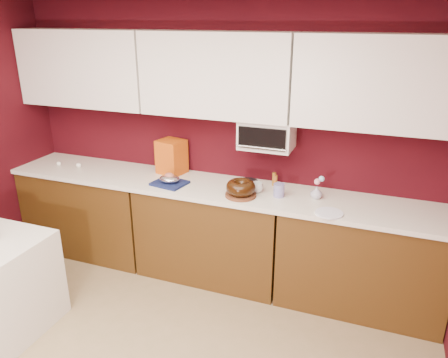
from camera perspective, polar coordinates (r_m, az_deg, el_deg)
name	(u,v)px	position (r m, az deg, el deg)	size (l,w,h in m)	color
wall_back	(224,139)	(4.04, -0.05, 5.26)	(4.00, 0.02, 2.50)	#3B080E
base_cabinet_left	(92,211)	(4.70, -16.87, -4.05)	(1.31, 0.58, 0.86)	#462B0E
base_cabinet_center	(212,233)	(4.08, -1.61, -7.03)	(1.31, 0.58, 0.86)	#462B0E
base_cabinet_right	(361,259)	(3.84, 17.46, -10.00)	(1.31, 0.58, 0.86)	#462B0E
countertop	(211,188)	(3.89, -1.67, -1.15)	(4.00, 0.62, 0.04)	silver
upper_cabinet_left	(85,68)	(4.44, -17.67, 13.61)	(1.31, 0.33, 0.70)	white
upper_cabinet_center	(217,75)	(3.77, -0.97, 13.45)	(1.31, 0.33, 0.70)	white
upper_cabinet_right	(384,83)	(3.51, 20.16, 11.67)	(1.31, 0.33, 0.70)	white
toaster_oven	(267,134)	(3.74, 5.64, 5.88)	(0.45, 0.30, 0.25)	white
toaster_oven_door	(262,139)	(3.59, 4.96, 5.27)	(0.40, 0.02, 0.18)	black
toaster_oven_handle	(261,148)	(3.60, 4.85, 4.06)	(0.02, 0.02, 0.42)	silver
cake_base	(241,195)	(3.65, 2.19, -2.10)	(0.26, 0.26, 0.02)	brown
bundt_cake	(241,187)	(3.63, 2.21, -1.11)	(0.25, 0.25, 0.10)	black
navy_towel	(170,183)	(3.94, -7.11, -0.54)	(0.29, 0.24, 0.02)	#121B47
foil_ham_nest	(169,179)	(3.92, -7.14, 0.06)	(0.19, 0.16, 0.07)	white
roasted_ham	(169,176)	(3.91, -7.15, 0.40)	(0.09, 0.08, 0.06)	#B26151
pandoro_box	(172,157)	(4.18, -6.86, 2.91)	(0.24, 0.21, 0.32)	#AB2F0B
dark_pan	(248,182)	(3.92, 3.14, -0.42)	(0.18, 0.18, 0.03)	black
coffee_mug	(257,186)	(3.73, 4.30, -0.98)	(0.09, 0.09, 0.10)	silver
blue_jar	(279,190)	(3.66, 7.19, -1.46)	(0.09, 0.09, 0.11)	navy
flower_vase	(316,192)	(3.67, 11.98, -1.64)	(0.08, 0.08, 0.12)	#AEB0C5
flower_pink	(317,182)	(3.64, 12.09, -0.34)	(0.05, 0.05, 0.05)	pink
flower_blue	(322,179)	(3.65, 12.63, 0.03)	(0.05, 0.05, 0.05)	#9CDAFA
china_plate	(329,213)	(3.43, 13.57, -4.35)	(0.21, 0.21, 0.01)	white
amber_bottle	(275,181)	(3.88, 6.72, -0.23)	(0.03, 0.03, 0.10)	#91501A
egg_left	(59,164)	(4.70, -20.77, 1.89)	(0.05, 0.04, 0.04)	white
egg_right	(79,165)	(4.57, -18.46, 1.72)	(0.06, 0.05, 0.05)	white
amber_bottle_tall	(274,179)	(3.89, 6.55, -0.03)	(0.03, 0.03, 0.12)	brown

